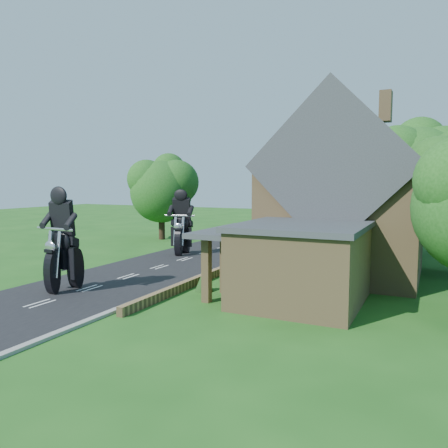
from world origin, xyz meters
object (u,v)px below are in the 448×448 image
at_px(house, 345,197).
at_px(motorcycle_follow, 182,245).
at_px(garden_wall, 237,264).
at_px(motorcycle_lead, 64,276).
at_px(annex, 299,262).

bearing_deg(house, motorcycle_follow, 172.51).
height_order(house, motorcycle_follow, house).
distance_m(garden_wall, motorcycle_lead, 10.23).
height_order(garden_wall, motorcycle_follow, motorcycle_follow).
bearing_deg(motorcycle_follow, motorcycle_lead, 83.05).
bearing_deg(garden_wall, annex, -46.16).
distance_m(garden_wall, annex, 8.19).
bearing_deg(annex, motorcycle_follow, 142.88).
xyz_separation_m(house, motorcycle_follow, (-11.63, 1.53, -3.64)).
distance_m(house, motorcycle_follow, 12.28).
relative_size(house, motorcycle_follow, 6.79).
bearing_deg(house, annex, -95.24).
height_order(house, annex, house).
distance_m(house, motorcycle_lead, 15.38).
bearing_deg(annex, garden_wall, 133.84).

